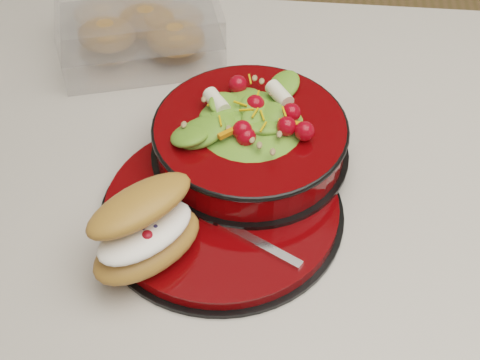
# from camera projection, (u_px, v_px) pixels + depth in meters

# --- Properties ---
(island_counter) EXTENTS (1.24, 0.74, 0.90)m
(island_counter) POSITION_uv_depth(u_px,v_px,m) (331.00, 336.00, 1.19)
(island_counter) COLOR white
(island_counter) RESTS_ON ground
(dinner_plate) EXTENTS (0.29, 0.29, 0.02)m
(dinner_plate) POSITION_uv_depth(u_px,v_px,m) (222.00, 208.00, 0.80)
(dinner_plate) COLOR black
(dinner_plate) RESTS_ON island_counter
(salad_bowl) EXTENTS (0.25, 0.25, 0.10)m
(salad_bowl) POSITION_uv_depth(u_px,v_px,m) (250.00, 132.00, 0.82)
(salad_bowl) COLOR black
(salad_bowl) RESTS_ON dinner_plate
(croissant) EXTENTS (0.14, 0.16, 0.08)m
(croissant) POSITION_uv_depth(u_px,v_px,m) (147.00, 229.00, 0.72)
(croissant) COLOR #B37736
(croissant) RESTS_ON dinner_plate
(fork) EXTENTS (0.14, 0.09, 0.00)m
(fork) POSITION_uv_depth(u_px,v_px,m) (240.00, 233.00, 0.76)
(fork) COLOR silver
(fork) RESTS_ON dinner_plate
(pastry_box) EXTENTS (0.27, 0.23, 0.09)m
(pastry_box) POSITION_uv_depth(u_px,v_px,m) (140.00, 27.00, 1.00)
(pastry_box) COLOR white
(pastry_box) RESTS_ON island_counter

